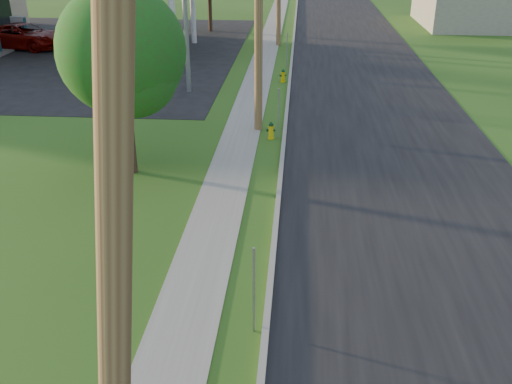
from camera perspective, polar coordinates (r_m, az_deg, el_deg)
road at (r=17.41m, az=15.47°, el=-1.82°), size 8.00×120.00×0.02m
curb at (r=17.04m, az=2.20°, el=-1.22°), size 0.15×120.00×0.15m
sidewalk at (r=17.21m, az=-3.64°, el=-1.20°), size 1.50×120.00×0.03m
forecourt at (r=41.66m, az=-20.34°, el=13.15°), size 26.00×28.00×0.02m
utility_pole_near at (r=5.37m, az=-14.04°, el=-7.80°), size 1.40×0.32×9.48m
utility_pole_mid at (r=22.47m, az=0.26°, el=18.32°), size 1.40×0.32×9.80m
sign_post_near at (r=11.59m, az=-0.22°, el=-9.87°), size 0.05×0.04×2.00m
sign_post_mid at (r=22.28m, az=2.25°, el=7.82°), size 0.05×0.04×2.00m
sign_post_far at (r=34.11m, az=3.13°, el=13.94°), size 0.05×0.04×2.00m
fuel_pump_ne at (r=37.43m, az=-12.36°, el=14.00°), size 1.20×3.20×1.90m
fuel_pump_sw at (r=44.38m, az=-22.49°, el=14.42°), size 1.20×3.20×1.90m
fuel_pump_se at (r=41.22m, az=-10.82°, el=15.13°), size 1.20×3.20×1.90m
distant_building at (r=53.34m, az=24.08°, el=17.10°), size 14.00×10.00×4.00m
tree_verge at (r=18.64m, az=-13.02°, el=13.06°), size 4.03×4.03×6.11m
hydrant_mid at (r=22.42m, az=1.51°, el=6.17°), size 0.36×0.32×0.69m
hydrant_far at (r=30.96m, az=2.72°, el=11.55°), size 0.37×0.33×0.71m
car_red at (r=42.69m, az=-22.23°, el=14.23°), size 6.35×3.93×1.64m
car_silver at (r=39.18m, az=-12.92°, el=14.55°), size 4.79×2.14×1.60m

